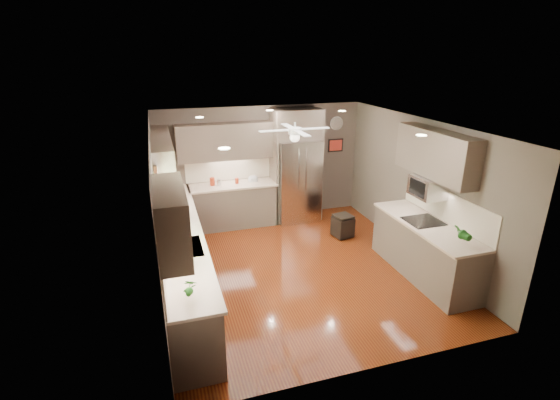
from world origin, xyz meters
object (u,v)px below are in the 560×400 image
canister_d (237,181)px  refrigerator (297,168)px  potted_plant_left (191,287)px  stool (343,226)px  canister_a (212,182)px  canister_b (219,182)px  bowl (253,181)px  paper_towel (183,252)px  microwave (428,187)px  potted_plant_right (462,233)px  soap_bottle (172,233)px

canister_d → refrigerator: refrigerator is taller
potted_plant_left → stool: (3.24, 2.78, -0.85)m
canister_a → stool: bearing=-27.9°
canister_b → stool: 2.70m
bowl → paper_towel: size_ratio=0.73×
stool → paper_towel: size_ratio=1.47×
microwave → stool: (-0.74, 1.51, -1.24)m
potted_plant_right → bowl: size_ratio=1.52×
stool → canister_d: bearing=146.7°
potted_plant_right → bowl: potted_plant_right is taller
soap_bottle → potted_plant_left: 1.67m
canister_a → stool: (2.42, -1.28, -0.78)m
bowl → microwave: bearing=-50.4°
canister_d → microwave: bearing=-46.2°
canister_d → potted_plant_right: 4.54m
canister_b → potted_plant_right: 4.75m
soap_bottle → paper_towel: paper_towel is taller
soap_bottle → stool: size_ratio=0.42×
microwave → stool: 2.09m
bowl → microwave: 3.63m
refrigerator → canister_a: bearing=177.5°
paper_towel → canister_a: bearing=75.2°
soap_bottle → refrigerator: bearing=40.0°
soap_bottle → microwave: size_ratio=0.34×
canister_a → canister_b: canister_a is taller
stool → potted_plant_left: bearing=-139.3°
stool → refrigerator: bearing=116.0°
potted_plant_left → refrigerator: (2.65, 3.98, 0.10)m
potted_plant_left → paper_towel: 0.91m
canister_b → paper_towel: paper_towel is taller
canister_d → bowl: bearing=0.9°
canister_b → potted_plant_left: size_ratio=0.44×
potted_plant_left → bowl: bearing=67.3°
canister_b → bowl: (0.73, 0.03, -0.04)m
potted_plant_left → stool: bearing=40.7°
soap_bottle → stool: soap_bottle is taller
soap_bottle → potted_plant_right: (3.97, -1.41, 0.07)m
soap_bottle → refrigerator: (2.77, 2.32, 0.15)m
bowl → microwave: (2.29, -2.76, 0.51)m
bowl → canister_b: bearing=-177.7°
canister_d → canister_a: bearing=176.7°
canister_b → paper_towel: (-0.96, -3.10, 0.07)m
canister_d → stool: canister_d is taller
canister_d → soap_bottle: size_ratio=0.61×
canister_b → stool: canister_b is taller
canister_b → microwave: 4.10m
canister_a → microwave: bearing=-41.4°
potted_plant_right → paper_towel: potted_plant_right is taller
canister_b → bowl: canister_b is taller
potted_plant_right → microwave: (0.12, 1.02, 0.37)m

